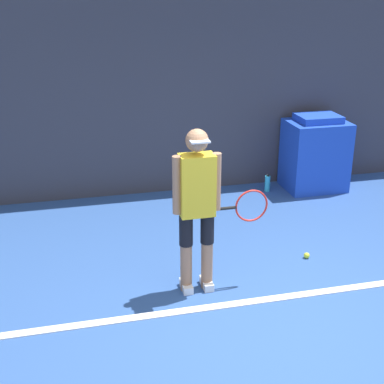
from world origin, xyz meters
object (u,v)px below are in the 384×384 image
(tennis_player, at_px, (198,204))
(covered_chair, at_px, (315,154))
(tennis_ball, at_px, (307,255))
(water_bottle, at_px, (267,183))

(tennis_player, height_order, covered_chair, tennis_player)
(tennis_ball, bearing_deg, covered_chair, 63.05)
(tennis_ball, distance_m, water_bottle, 2.14)
(tennis_ball, height_order, covered_chair, covered_chair)
(covered_chair, relative_size, water_bottle, 4.30)
(tennis_player, relative_size, water_bottle, 6.38)
(tennis_player, height_order, water_bottle, tennis_player)
(tennis_ball, bearing_deg, tennis_player, -166.50)
(covered_chair, bearing_deg, tennis_player, -135.29)
(tennis_ball, xyz_separation_m, water_bottle, (0.33, 2.11, 0.09))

